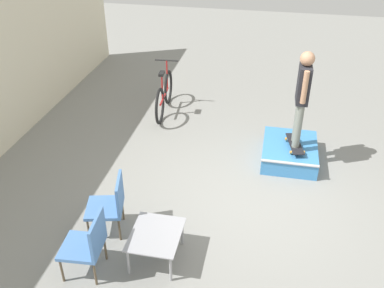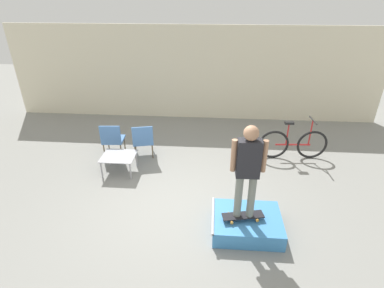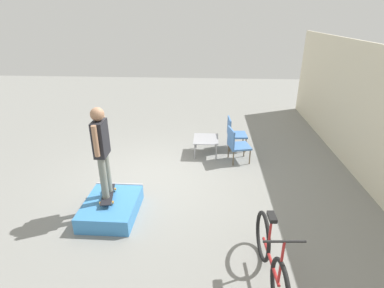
{
  "view_description": "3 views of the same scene",
  "coord_description": "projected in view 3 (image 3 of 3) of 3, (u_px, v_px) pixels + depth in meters",
  "views": [
    {
      "loc": [
        -5.53,
        -0.15,
        4.45
      ],
      "look_at": [
        -0.0,
        0.98,
        0.96
      ],
      "focal_mm": 40.0,
      "sensor_mm": 36.0,
      "label": 1
    },
    {
      "loc": [
        0.7,
        -4.81,
        3.96
      ],
      "look_at": [
        0.26,
        0.85,
        1.0
      ],
      "focal_mm": 28.0,
      "sensor_mm": 36.0,
      "label": 2
    },
    {
      "loc": [
        6.03,
        1.26,
        3.59
      ],
      "look_at": [
        0.02,
        0.88,
        0.94
      ],
      "focal_mm": 28.0,
      "sensor_mm": 36.0,
      "label": 3
    }
  ],
  "objects": [
    {
      "name": "person_skater",
      "position": [
        101.0,
        146.0,
        5.33
      ],
      "size": [
        0.57,
        0.24,
        1.72
      ],
      "rotation": [
        0.0,
        0.0,
        0.03
      ],
      "color": "gray",
      "rests_on": "skateboard_on_ramp"
    },
    {
      "name": "coffee_table",
      "position": [
        206.0,
        140.0,
        8.18
      ],
      "size": [
        0.78,
        0.67,
        0.45
      ],
      "color": "#9E9EA3",
      "rests_on": "ground_plane"
    },
    {
      "name": "patio_chair_left",
      "position": [
        234.0,
        132.0,
        8.44
      ],
      "size": [
        0.56,
        0.56,
        0.91
      ],
      "rotation": [
        0.0,
        0.0,
        3.22
      ],
      "color": "brown",
      "rests_on": "ground_plane"
    },
    {
      "name": "house_wall_back",
      "position": [
        381.0,
        124.0,
        6.15
      ],
      "size": [
        12.0,
        0.06,
        3.0
      ],
      "color": "beige",
      "rests_on": "ground_plane"
    },
    {
      "name": "skate_ramp_box",
      "position": [
        111.0,
        208.0,
        5.75
      ],
      "size": [
        1.26,
        0.98,
        0.33
      ],
      "color": "#3D84C6",
      "rests_on": "ground_plane"
    },
    {
      "name": "patio_chair_right",
      "position": [
        236.0,
        143.0,
        7.71
      ],
      "size": [
        0.63,
        0.63,
        0.91
      ],
      "rotation": [
        0.0,
        0.0,
        3.38
      ],
      "color": "brown",
      "rests_on": "ground_plane"
    },
    {
      "name": "bicycle",
      "position": [
        271.0,
        259.0,
        4.22
      ],
      "size": [
        1.77,
        0.52,
        1.09
      ],
      "rotation": [
        0.0,
        0.0,
        0.07
      ],
      "color": "black",
      "rests_on": "ground_plane"
    },
    {
      "name": "ground_plane",
      "position": [
        155.0,
        179.0,
        7.03
      ],
      "size": [
        24.0,
        24.0,
        0.0
      ],
      "primitive_type": "plane",
      "color": "gray"
    },
    {
      "name": "skateboard_on_ramp",
      "position": [
        108.0,
        194.0,
        5.74
      ],
      "size": [
        0.76,
        0.36,
        0.07
      ],
      "rotation": [
        0.0,
        0.0,
        0.2
      ],
      "color": "black",
      "rests_on": "skate_ramp_box"
    }
  ]
}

